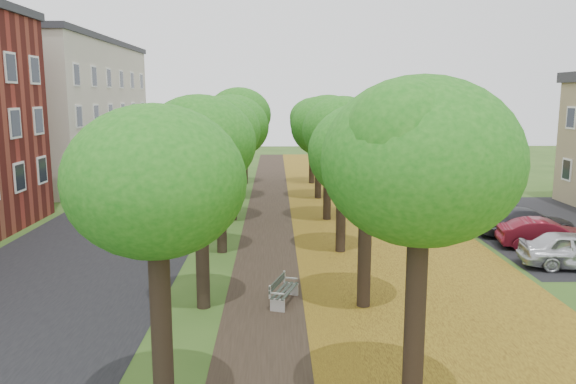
{
  "coord_description": "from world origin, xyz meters",
  "views": [
    {
      "loc": [
        -0.05,
        -10.03,
        6.26
      ],
      "look_at": [
        0.46,
        11.78,
        2.5
      ],
      "focal_mm": 35.0,
      "sensor_mm": 36.0,
      "label": 1
    }
  ],
  "objects": [
    {
      "name": "building_cream",
      "position": [
        -17.0,
        33.0,
        5.21
      ],
      "size": [
        10.3,
        20.3,
        10.4
      ],
      "color": "beige",
      "rests_on": "ground"
    },
    {
      "name": "car_grey",
      "position": [
        11.22,
        14.36,
        0.64
      ],
      "size": [
        4.51,
        2.04,
        1.28
      ],
      "primitive_type": "imported",
      "rotation": [
        0.0,
        0.0,
        1.63
      ],
      "color": "#2E2E32",
      "rests_on": "ground"
    },
    {
      "name": "car_red",
      "position": [
        11.09,
        12.2,
        0.62
      ],
      "size": [
        3.9,
        1.9,
        1.23
      ],
      "primitive_type": "imported",
      "rotation": [
        0.0,
        0.0,
        1.41
      ],
      "color": "maroon",
      "rests_on": "ground"
    },
    {
      "name": "footpath",
      "position": [
        0.0,
        15.0,
        0.0
      ],
      "size": [
        3.2,
        70.0,
        0.01
      ],
      "primitive_type": "cube",
      "color": "black",
      "rests_on": "ground"
    },
    {
      "name": "car_white",
      "position": [
        11.0,
        20.94,
        0.72
      ],
      "size": [
        5.23,
        2.53,
        1.43
      ],
      "primitive_type": "imported",
      "rotation": [
        0.0,
        0.0,
        1.54
      ],
      "color": "beige",
      "rests_on": "ground"
    },
    {
      "name": "tree_row_west",
      "position": [
        -2.2,
        15.0,
        4.71
      ],
      "size": [
        3.51,
        33.51,
        6.25
      ],
      "color": "black",
      "rests_on": "ground"
    },
    {
      "name": "tree_row_east",
      "position": [
        2.6,
        15.0,
        4.71
      ],
      "size": [
        3.51,
        33.51,
        6.25
      ],
      "color": "black",
      "rests_on": "ground"
    },
    {
      "name": "street_asphalt",
      "position": [
        -7.5,
        15.0,
        0.0
      ],
      "size": [
        8.0,
        70.0,
        0.01
      ],
      "primitive_type": "cube",
      "color": "black",
      "rests_on": "ground"
    },
    {
      "name": "bench",
      "position": [
        0.18,
        6.29,
        0.39
      ],
      "size": [
        0.93,
        1.67,
        0.76
      ],
      "rotation": [
        0.0,
        0.0,
        1.26
      ],
      "color": "#252F28",
      "rests_on": "ground"
    },
    {
      "name": "leaf_verge",
      "position": [
        5.0,
        15.0,
        0.01
      ],
      "size": [
        7.5,
        70.0,
        0.01
      ],
      "primitive_type": "cube",
      "color": "olive",
      "rests_on": "ground"
    },
    {
      "name": "parking_lot",
      "position": [
        13.5,
        16.0,
        0.0
      ],
      "size": [
        9.0,
        16.0,
        0.01
      ],
      "primitive_type": "cube",
      "color": "black",
      "rests_on": "ground"
    }
  ]
}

